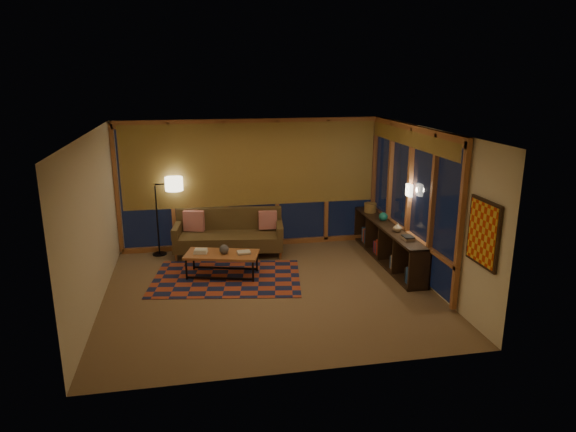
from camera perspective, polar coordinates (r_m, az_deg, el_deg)
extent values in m
cube|color=olive|center=(8.84, -2.03, -8.33)|extent=(5.50, 5.00, 0.01)
cube|color=#F0E7CB|center=(8.13, -2.21, 9.35)|extent=(5.50, 5.00, 0.01)
cube|color=beige|center=(10.79, -4.12, 3.62)|extent=(5.50, 0.01, 2.70)
cube|color=beige|center=(6.05, 1.48, -6.08)|extent=(5.50, 0.01, 2.70)
cube|color=beige|center=(8.44, -20.91, -0.80)|extent=(0.01, 5.00, 2.70)
cube|color=beige|center=(9.19, 15.10, 0.99)|extent=(0.01, 5.00, 2.70)
cube|color=#A64226|center=(9.40, -6.82, -6.87)|extent=(2.88, 2.15, 0.01)
sphere|color=black|center=(9.33, -7.12, -3.66)|extent=(0.24, 0.24, 0.17)
cylinder|color=olive|center=(10.99, 9.13, 0.93)|extent=(0.32, 0.32, 0.19)
sphere|color=#14665B|center=(10.36, 10.54, -0.08)|extent=(0.19, 0.19, 0.18)
imported|color=tan|center=(9.71, 12.08, -1.24)|extent=(0.20, 0.20, 0.17)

